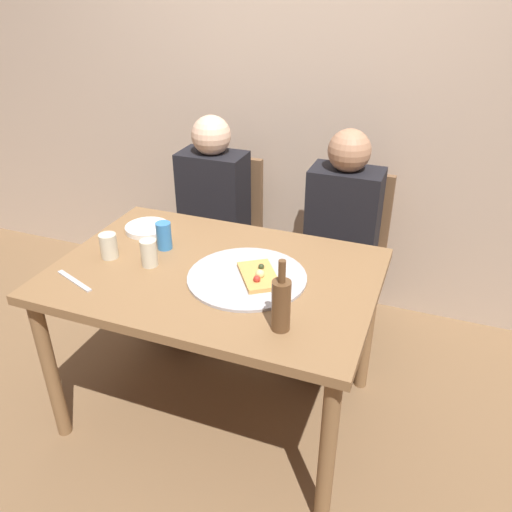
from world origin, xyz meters
TOP-DOWN VIEW (x-y plane):
  - ground_plane at (0.00, 0.00)m, footprint 8.00×8.00m
  - back_wall at (0.00, 1.19)m, footprint 6.00×0.10m
  - dining_table at (0.00, 0.00)m, footprint 1.31×0.90m
  - pizza_tray at (0.15, -0.01)m, footprint 0.48×0.48m
  - pizza_slice_last at (0.20, -0.01)m, footprint 0.23×0.25m
  - wine_bottle at (0.37, -0.27)m, footprint 0.07×0.07m
  - tumbler_near at (-0.46, -0.05)m, footprint 0.07×0.07m
  - tumbler_far at (-0.27, -0.05)m, footprint 0.07×0.07m
  - soda_can at (-0.29, 0.10)m, footprint 0.07×0.07m
  - plate_stack at (-0.45, 0.22)m, footprint 0.21×0.21m
  - table_knife at (-0.48, -0.27)m, footprint 0.21×0.10m
  - chair_left at (-0.37, 0.85)m, footprint 0.44×0.44m
  - chair_right at (0.36, 0.85)m, footprint 0.44×0.44m
  - guest_in_sweater at (-0.37, 0.70)m, footprint 0.36×0.56m
  - guest_in_beanie at (0.36, 0.70)m, footprint 0.36×0.56m

SIDE VIEW (x-z plane):
  - ground_plane at x=0.00m, z-range 0.00..0.00m
  - chair_left at x=-0.37m, z-range 0.06..0.96m
  - chair_right at x=0.36m, z-range 0.06..0.96m
  - guest_in_sweater at x=-0.37m, z-range 0.06..1.23m
  - guest_in_beanie at x=0.36m, z-range 0.06..1.23m
  - dining_table at x=0.00m, z-range 0.29..1.04m
  - table_knife at x=-0.48m, z-range 0.75..0.76m
  - pizza_tray at x=0.15m, z-range 0.75..0.77m
  - plate_stack at x=-0.45m, z-range 0.75..0.78m
  - pizza_slice_last at x=0.20m, z-range 0.75..0.80m
  - tumbler_near at x=-0.46m, z-range 0.75..0.86m
  - tumbler_far at x=-0.27m, z-range 0.75..0.87m
  - soda_can at x=-0.29m, z-range 0.75..0.88m
  - wine_bottle at x=0.37m, z-range 0.72..0.99m
  - back_wall at x=0.00m, z-range 0.00..2.60m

